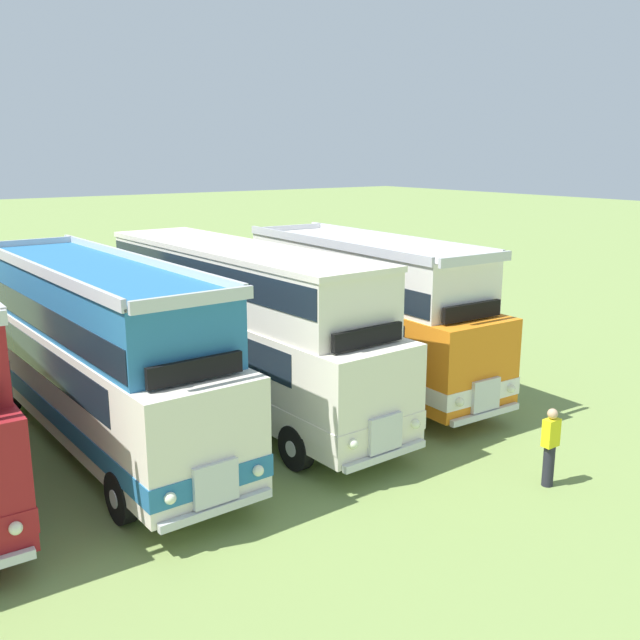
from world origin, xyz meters
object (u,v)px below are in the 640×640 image
Objects in this scene: bus_seventh_in_row at (239,320)px; bus_sixth_in_row at (95,348)px; bus_eighth_in_row at (363,309)px; marshal_person at (550,447)px.

bus_sixth_in_row is at bearing -178.07° from bus_seventh_in_row.
marshal_person is (-1.02, -7.63, -1.47)m from bus_eighth_in_row.
bus_seventh_in_row is at bearing 174.93° from bus_eighth_in_row.
bus_sixth_in_row and bus_eighth_in_row have the same top height.
bus_seventh_in_row is 6.71× the size of marshal_person.
bus_eighth_in_row is 7.84m from marshal_person.
bus_sixth_in_row reaches higher than bus_seventh_in_row.
bus_sixth_in_row is at bearing 178.42° from bus_eighth_in_row.
marshal_person is at bearing -69.58° from bus_seventh_in_row.
bus_sixth_in_row is 7.98m from bus_eighth_in_row.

